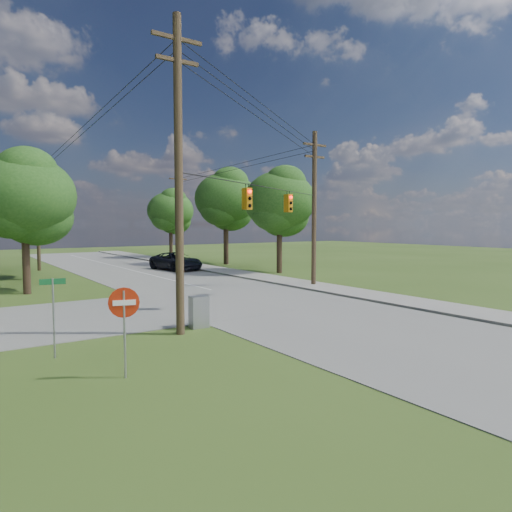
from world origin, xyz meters
TOP-DOWN VIEW (x-y plane):
  - ground at (0.00, 0.00)m, footprint 140.00×140.00m
  - main_road at (2.00, 5.00)m, footprint 10.00×100.00m
  - sidewalk_east at (8.70, 5.00)m, footprint 2.60×100.00m
  - pole_sw at (-4.60, 0.40)m, footprint 2.00×0.32m
  - pole_ne at (8.90, 8.00)m, footprint 2.00×0.32m
  - pole_north_e at (8.90, 30.00)m, footprint 2.00×0.32m
  - pole_north_w at (-5.00, 30.00)m, footprint 2.00×0.32m
  - power_lines at (1.50, 11.54)m, footprint 13.93×29.62m
  - traffic_signals at (2.55, 4.43)m, footprint 4.91×3.27m
  - tree_w_near at (-8.00, 15.00)m, footprint 6.00×6.00m
  - tree_w_mid at (-7.00, 23.00)m, footprint 6.40×6.40m
  - tree_e_near at (12.00, 16.00)m, footprint 6.20×6.20m
  - tree_e_mid at (12.50, 26.00)m, footprint 6.60×6.60m
  - tree_e_far at (11.50, 38.00)m, footprint 5.80×5.80m
  - car_main_north at (5.50, 23.20)m, footprint 3.53×6.14m
  - control_cabinet at (-3.50, 1.00)m, footprint 0.75×0.56m
  - do_not_enter_sign at (-8.01, -3.38)m, footprint 0.81×0.28m
  - street_name_sign at (-9.25, -0.26)m, footprint 0.76×0.16m

SIDE VIEW (x-z plane):
  - ground at x=0.00m, z-range 0.00..0.00m
  - main_road at x=2.00m, z-range 0.00..0.03m
  - sidewalk_east at x=8.70m, z-range 0.00..0.12m
  - control_cabinet at x=-3.50m, z-range 0.00..1.30m
  - car_main_north at x=5.50m, z-range 0.03..1.64m
  - street_name_sign at x=-9.25m, z-range 0.36..2.90m
  - do_not_enter_sign at x=-8.01m, z-range 0.57..3.09m
  - pole_north_e at x=8.90m, z-range 0.13..10.13m
  - pole_north_w at x=-5.00m, z-range 0.13..10.13m
  - pole_ne at x=8.90m, z-range 0.22..10.72m
  - traffic_signals at x=2.55m, z-range 4.97..6.02m
  - tree_e_far at x=11.50m, z-range 1.76..10.08m
  - tree_w_near at x=-8.00m, z-range 1.72..10.12m
  - pole_sw at x=-4.60m, z-range 0.23..12.23m
  - tree_e_near at x=12.00m, z-range 1.85..10.66m
  - tree_w_mid at x=-7.00m, z-range 1.97..11.19m
  - tree_e_mid at x=12.50m, z-range 2.09..11.73m
  - power_lines at x=1.50m, z-range 6.69..11.62m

